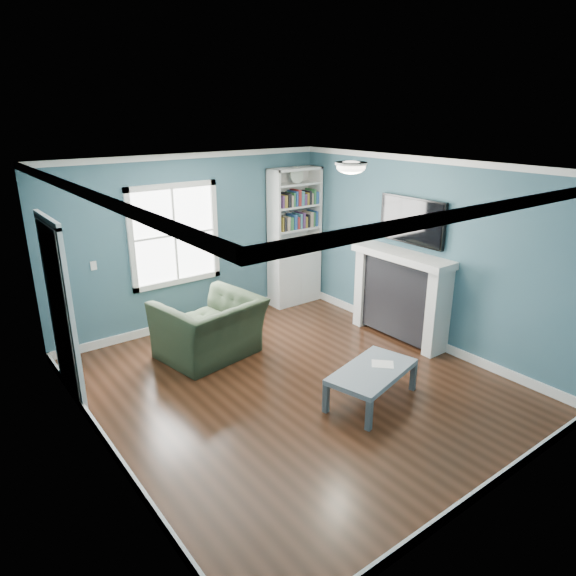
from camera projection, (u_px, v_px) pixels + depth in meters
floor at (295, 385)px, 6.26m from camera, size 5.00×5.00×0.00m
room_walls at (295, 261)px, 5.74m from camera, size 5.00×5.00×5.00m
trim at (295, 290)px, 5.85m from camera, size 4.50×5.00×2.60m
window at (175, 235)px, 7.48m from camera, size 1.40×0.06×1.50m
bookshelf at (294, 250)px, 8.69m from camera, size 0.90×0.35×2.31m
fireplace at (400, 297)px, 7.38m from camera, size 0.44×1.58×1.30m
tv at (412, 221)px, 7.09m from camera, size 0.06×1.10×0.65m
door at (60, 310)px, 5.69m from camera, size 0.12×0.98×2.17m
ceiling_fixture at (351, 167)px, 6.01m from camera, size 0.38×0.38×0.15m
light_switch at (94, 266)px, 6.88m from camera, size 0.08×0.01×0.12m
recliner at (209, 319)px, 6.83m from camera, size 1.37×1.02×1.09m
coffee_table at (372, 373)px, 5.82m from camera, size 1.22×0.86×0.40m
paper_sheet at (383, 364)px, 5.92m from camera, size 0.32×0.32×0.00m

